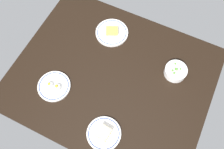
{
  "coord_description": "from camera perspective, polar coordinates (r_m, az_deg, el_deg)",
  "views": [
    {
      "loc": [
        -27.03,
        55.85,
        141.42
      ],
      "look_at": [
        0.0,
        0.0,
        6.0
      ],
      "focal_mm": 38.84,
      "sensor_mm": 36.0,
      "label": 1
    }
  ],
  "objects": [
    {
      "name": "plate_eggs",
      "position": [
        1.51,
        -13.5,
        -2.67
      ],
      "size": [
        19.99,
        19.99,
        4.86
      ],
      "color": "white",
      "rests_on": "dining_table"
    },
    {
      "name": "bowl_peas",
      "position": [
        1.54,
        14.74,
        0.76
      ],
      "size": [
        13.77,
        13.77,
        6.67
      ],
      "color": "white",
      "rests_on": "dining_table"
    },
    {
      "name": "plate_sandwich",
      "position": [
        1.39,
        -1.94,
        -13.71
      ],
      "size": [
        19.41,
        19.41,
        4.71
      ],
      "color": "white",
      "rests_on": "dining_table"
    },
    {
      "name": "dining_table",
      "position": [
        1.53,
        -0.0,
        -0.63
      ],
      "size": [
        121.07,
        99.82,
        4.0
      ],
      "primitive_type": "cube",
      "color": "black",
      "rests_on": "ground"
    },
    {
      "name": "plate_cheese",
      "position": [
        1.65,
        -0.03,
        9.9
      ],
      "size": [
        21.93,
        21.93,
        4.07
      ],
      "color": "white",
      "rests_on": "dining_table"
    }
  ]
}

